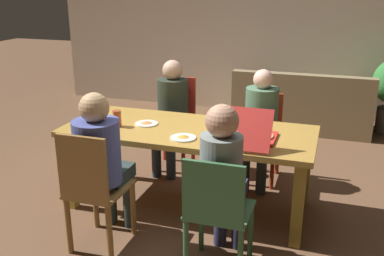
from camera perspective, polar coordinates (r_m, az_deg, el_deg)
name	(u,v)px	position (r m, az deg, el deg)	size (l,w,h in m)	color
ground_plane	(189,205)	(4.15, -0.44, -9.97)	(20.00, 20.00, 0.00)	brown
back_wall	(260,15)	(6.94, 8.76, 14.22)	(6.62, 0.12, 2.98)	beige
dining_table	(188,139)	(3.88, -0.46, -1.41)	(2.19, 0.90, 0.75)	#B18438
chair_0	(93,189)	(3.37, -12.65, -7.71)	(0.41, 0.46, 0.97)	olive
person_0	(101,155)	(3.40, -11.68, -3.48)	(0.35, 0.52, 1.23)	#2B3A38
chair_1	(176,119)	(4.86, -2.08, 1.17)	(0.40, 0.40, 0.99)	red
person_1	(171,107)	(4.68, -2.72, 2.75)	(0.33, 0.51, 1.20)	#2B3B4A
chair_2	(217,211)	(3.01, 3.24, -10.64)	(0.43, 0.42, 0.90)	#35653C
person_2	(223,173)	(3.05, 4.04, -5.84)	(0.29, 0.50, 1.23)	#2C2E4E
chair_3	(262,132)	(4.62, 9.01, -0.55)	(0.39, 0.45, 0.88)	#B2361B
person_3	(260,118)	(4.42, 8.81, 1.28)	(0.33, 0.55, 1.16)	#2E3637
pizza_box_0	(254,135)	(3.59, 7.99, -0.93)	(0.34, 0.54, 0.31)	red
plate_0	(183,137)	(3.61, -1.14, -1.23)	(0.21, 0.21, 0.03)	white
plate_1	(146,123)	(3.99, -5.92, 0.60)	(0.21, 0.21, 0.03)	white
drinking_glass_0	(117,118)	(3.95, -9.67, 1.22)	(0.08, 0.08, 0.15)	#B14B29
drinking_glass_1	(252,117)	(3.97, 7.82, 1.41)	(0.06, 0.06, 0.15)	#E0C662
couch	(301,108)	(6.33, 13.98, 2.51)	(1.86, 0.77, 0.83)	#8F7D58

